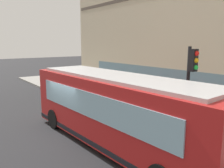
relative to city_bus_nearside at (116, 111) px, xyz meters
The scene contains 7 objects.
ground 2.86m from the city_bus_nearside, 108.24° to the left, with size 120.00×120.00×0.00m, color #262628.
sidewalk_curb 4.60m from the city_bus_nearside, 31.56° to the left, with size 3.72×40.00×0.15m, color gray.
building_corner 10.54m from the city_bus_nearside, 14.44° to the left, with size 6.60×21.22×13.65m.
city_bus_nearside is the anchor object (origin of this frame).
traffic_light_near_corner 3.36m from the city_bus_nearside, 37.99° to the right, with size 0.32×0.49×4.08m.
pedestrian_near_hydrant 4.91m from the city_bus_nearside, 18.24° to the left, with size 0.32×0.32×1.72m.
newspaper_vending_box 8.40m from the city_bus_nearside, 64.92° to the left, with size 0.44×0.42×0.90m.
Camera 1 is at (-4.99, -9.68, 4.36)m, focal length 36.93 mm.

